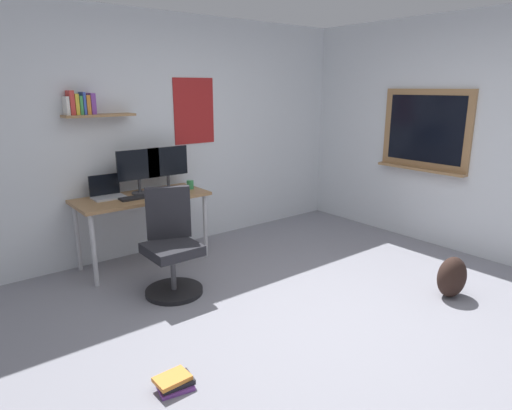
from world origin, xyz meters
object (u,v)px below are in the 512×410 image
Objects in this scene: monitor_primary at (139,168)px; monitor_secondary at (168,165)px; office_chair at (171,249)px; backpack at (452,277)px; laptop at (107,192)px; coffee_mug at (190,185)px; keyboard at (138,197)px; book_stack_on_floor at (174,382)px; desk at (142,203)px; computer_mouse at (164,193)px.

monitor_secondary is at bearing 0.00° from monitor_primary.
backpack is at bearing -41.10° from office_chair.
coffee_mug is at bearing -11.15° from laptop.
laptop is 0.32m from keyboard.
book_stack_on_floor is (-1.10, -2.11, -0.97)m from monitor_secondary.
office_chair is 1.45m from book_stack_on_floor.
backpack is at bearing -53.24° from desk.
laptop is at bearing 103.28° from office_chair.
office_chair is 1.15m from monitor_secondary.
coffee_mug is 2.76m from backpack.
computer_mouse is at bearing -19.43° from desk.
computer_mouse is 2.27m from book_stack_on_floor.
desk is 0.52m from monitor_secondary.
backpack is at bearing -51.36° from keyboard.
desk is 14.46× the size of coffee_mug.
monitor_secondary reaches higher than office_chair.
desk is 0.58m from coffee_mug.
laptop is 0.67× the size of monitor_primary.
desk is 0.25m from computer_mouse.
coffee_mug reaches higher than keyboard.
laptop is at bearing 168.85° from coffee_mug.
monitor_primary reaches higher than desk.
office_chair is at bearing -117.34° from monitor_secondary.
book_stack_on_floor is (-0.44, -2.16, -0.75)m from laptop.
monitor_secondary is at bearing 62.35° from book_stack_on_floor.
desk is at bearing 69.83° from book_stack_on_floor.
laptop reaches higher than office_chair.
backpack reaches higher than book_stack_on_floor.
computer_mouse is at bearing 124.21° from backpack.
desk is at bearing 48.55° from keyboard.
monitor_primary is 0.33m from monitor_secondary.
keyboard is at bearing -158.29° from monitor_secondary.
office_chair is at bearing -91.36° from keyboard.
computer_mouse reaches higher than keyboard.
desk is 0.14m from keyboard.
book_stack_on_floor is (-0.74, -2.01, -0.61)m from desk.
monitor_primary reaches higher than book_stack_on_floor.
desk is at bearing 177.44° from coffee_mug.
book_stack_on_floor is (-1.30, -1.99, -0.74)m from coffee_mug.
monitor_secondary is 0.53m from keyboard.
laptop is 0.88m from coffee_mug.
coffee_mug is at bearing -2.56° from desk.
monitor_primary is (0.12, 0.87, 0.60)m from office_chair.
monitor_primary is 1.92× the size of book_stack_on_floor.
office_chair is 1.06m from coffee_mug.
office_chair is 2.57× the size of keyboard.
computer_mouse is 1.13× the size of coffee_mug.
laptop is at bearing 78.48° from book_stack_on_floor.
backpack is (1.87, -2.35, -0.56)m from keyboard.
laptop is (-0.22, 0.92, 0.38)m from office_chair.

